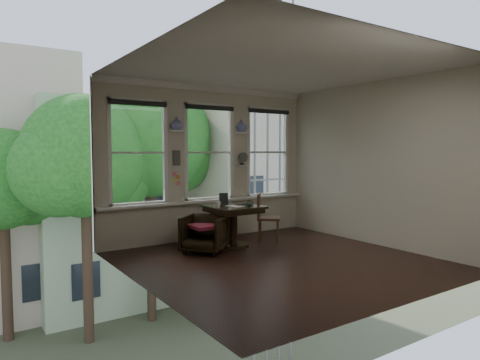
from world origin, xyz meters
TOP-DOWN VIEW (x-y plane):
  - ground at (0.00, 0.00)m, footprint 4.50×4.50m
  - ceiling at (0.00, 0.00)m, footprint 4.50×4.50m
  - wall_back at (0.00, 2.25)m, footprint 4.50×0.00m
  - wall_front at (0.00, -2.25)m, footprint 4.50×0.00m
  - wall_left at (-2.25, 0.00)m, footprint 0.00×4.50m
  - wall_right at (2.25, 0.00)m, footprint 0.00×4.50m
  - window_left at (-1.45, 2.25)m, footprint 1.10×0.12m
  - window_center at (0.00, 2.25)m, footprint 1.10×0.12m
  - window_right at (1.45, 2.25)m, footprint 1.10×0.12m
  - shelf_left at (-0.72, 2.15)m, footprint 0.26×0.16m
  - shelf_right at (0.72, 2.15)m, footprint 0.26×0.16m
  - intercom at (-0.72, 2.18)m, footprint 0.14×0.06m
  - sticky_notes at (-0.72, 2.19)m, footprint 0.16×0.01m
  - desk_fan at (0.72, 2.13)m, footprint 0.20×0.20m
  - vase_left at (-0.72, 2.15)m, footprint 0.24×0.24m
  - vase_right at (0.72, 2.15)m, footprint 0.24×0.24m
  - table at (-0.04, 1.27)m, footprint 0.90×0.90m
  - armchair_left at (-0.68, 1.20)m, footprint 0.98×0.98m
  - cushion_red at (-0.68, 1.20)m, footprint 0.45×0.45m
  - side_chair_right at (0.76, 1.27)m, footprint 0.59×0.59m
  - laptop at (0.12, 1.12)m, footprint 0.42×0.35m
  - mug at (-0.41, 1.20)m, footprint 0.14×0.14m
  - drinking_glass at (0.18, 1.06)m, footprint 0.15×0.15m
  - tablet at (-0.13, 1.45)m, footprint 0.17×0.12m
  - papers at (-0.06, 1.19)m, footprint 0.29×0.34m

SIDE VIEW (x-z plane):
  - ground at x=0.00m, z-range 0.00..0.00m
  - armchair_left at x=-0.68m, z-range 0.00..0.64m
  - table at x=-0.04m, z-range 0.00..0.75m
  - cushion_red at x=-0.68m, z-range 0.42..0.48m
  - side_chair_right at x=0.76m, z-range 0.00..0.92m
  - papers at x=-0.06m, z-range 0.75..0.75m
  - laptop at x=0.12m, z-range 0.75..0.78m
  - drinking_glass at x=0.18m, z-range 0.75..0.84m
  - mug at x=-0.41m, z-range 0.75..0.85m
  - tablet at x=-0.13m, z-range 0.75..0.97m
  - sticky_notes at x=-0.72m, z-range 1.13..1.37m
  - wall_back at x=0.00m, z-range -0.75..3.75m
  - wall_front at x=0.00m, z-range -0.75..3.75m
  - wall_left at x=-2.25m, z-range -0.75..3.75m
  - wall_right at x=2.25m, z-range -0.75..3.75m
  - desk_fan at x=0.72m, z-range 1.41..1.65m
  - intercom at x=-0.72m, z-range 1.46..1.74m
  - window_left at x=-1.45m, z-range 0.75..2.65m
  - window_center at x=0.00m, z-range 0.75..2.65m
  - window_right at x=1.45m, z-range 0.75..2.65m
  - shelf_left at x=-0.72m, z-range 2.08..2.12m
  - shelf_right at x=0.72m, z-range 2.08..2.12m
  - vase_left at x=-0.72m, z-range 2.12..2.36m
  - vase_right at x=0.72m, z-range 2.12..2.36m
  - ceiling at x=0.00m, z-range 3.00..3.00m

